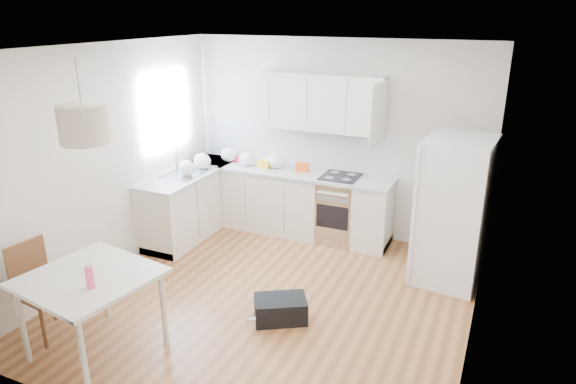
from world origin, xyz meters
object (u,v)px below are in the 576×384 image
at_px(dining_table, 90,285).
at_px(dining_chair, 44,291).
at_px(refrigerator, 455,211).
at_px(gym_bag, 280,309).

xyz_separation_m(dining_table, dining_chair, (-0.66, 0.04, -0.25)).
xyz_separation_m(refrigerator, dining_table, (-2.79, -2.81, -0.13)).
distance_m(refrigerator, dining_table, 3.96).
height_order(refrigerator, dining_table, refrigerator).
xyz_separation_m(refrigerator, gym_bag, (-1.47, -1.62, -0.74)).
height_order(refrigerator, dining_chair, refrigerator).
bearing_deg(dining_chair, gym_bag, 37.39).
bearing_deg(dining_chair, dining_table, 3.57).
bearing_deg(refrigerator, dining_table, -129.46).
relative_size(refrigerator, gym_bag, 3.25).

